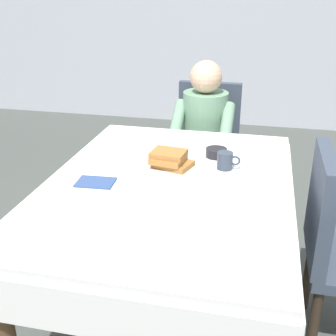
% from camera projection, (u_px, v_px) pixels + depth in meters
% --- Properties ---
extents(ground_plane, '(14.00, 14.00, 0.00)m').
position_uv_depth(ground_plane, '(168.00, 310.00, 2.27)').
color(ground_plane, '#474C47').
extents(dining_table_main, '(1.12, 1.52, 0.74)m').
position_uv_depth(dining_table_main, '(168.00, 199.00, 2.01)').
color(dining_table_main, white).
rests_on(dining_table_main, ground).
extents(chair_diner, '(0.44, 0.45, 0.93)m').
position_uv_depth(chair_diner, '(206.00, 141.00, 3.11)').
color(chair_diner, '#384251').
rests_on(chair_diner, ground).
extents(diner_person, '(0.40, 0.43, 1.12)m').
position_uv_depth(diner_person, '(204.00, 129.00, 2.91)').
color(diner_person, gray).
rests_on(diner_person, ground).
extents(plate_breakfast, '(0.28, 0.28, 0.02)m').
position_uv_depth(plate_breakfast, '(170.00, 169.00, 2.09)').
color(plate_breakfast, white).
rests_on(plate_breakfast, dining_table_main).
extents(breakfast_stack, '(0.21, 0.18, 0.08)m').
position_uv_depth(breakfast_stack, '(170.00, 159.00, 2.08)').
color(breakfast_stack, '#A36B33').
rests_on(breakfast_stack, plate_breakfast).
extents(cup_coffee, '(0.11, 0.08, 0.08)m').
position_uv_depth(cup_coffee, '(225.00, 161.00, 2.10)').
color(cup_coffee, '#333D4C').
rests_on(cup_coffee, dining_table_main).
extents(bowl_butter, '(0.11, 0.11, 0.04)m').
position_uv_depth(bowl_butter, '(216.00, 153.00, 2.25)').
color(bowl_butter, black).
rests_on(bowl_butter, dining_table_main).
extents(syrup_pitcher, '(0.08, 0.08, 0.07)m').
position_uv_depth(syrup_pitcher, '(137.00, 148.00, 2.27)').
color(syrup_pitcher, silver).
rests_on(syrup_pitcher, dining_table_main).
extents(fork_left_of_plate, '(0.03, 0.18, 0.00)m').
position_uv_depth(fork_left_of_plate, '(131.00, 168.00, 2.12)').
color(fork_left_of_plate, silver).
rests_on(fork_left_of_plate, dining_table_main).
extents(knife_right_of_plate, '(0.04, 0.20, 0.00)m').
position_uv_depth(knife_right_of_plate, '(209.00, 175.00, 2.04)').
color(knife_right_of_plate, silver).
rests_on(knife_right_of_plate, dining_table_main).
extents(spoon_near_edge, '(0.15, 0.06, 0.00)m').
position_uv_depth(spoon_near_edge, '(152.00, 199.00, 1.81)').
color(spoon_near_edge, silver).
rests_on(spoon_near_edge, dining_table_main).
extents(napkin_folded, '(0.18, 0.13, 0.01)m').
position_uv_depth(napkin_folded, '(96.00, 182.00, 1.96)').
color(napkin_folded, '#334C7F').
rests_on(napkin_folded, dining_table_main).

